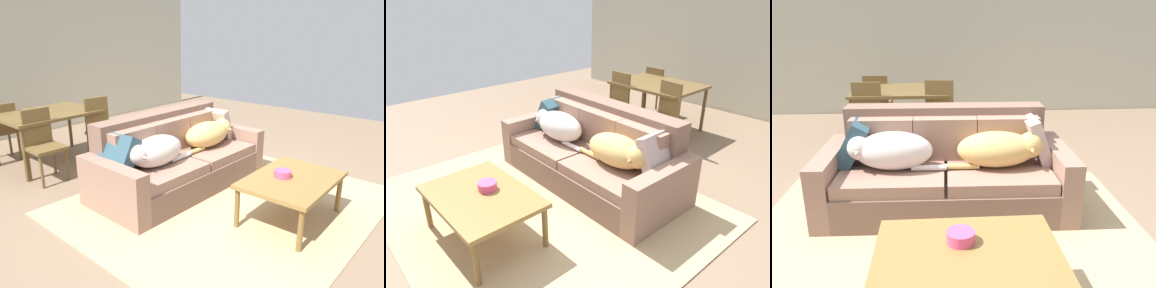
# 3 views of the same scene
# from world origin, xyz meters

# --- Properties ---
(ground_plane) EXTENTS (10.00, 10.00, 0.00)m
(ground_plane) POSITION_xyz_m (0.00, 0.00, 0.00)
(ground_plane) COLOR #826952
(back_partition) EXTENTS (8.00, 0.12, 2.70)m
(back_partition) POSITION_xyz_m (0.00, 4.00, 1.35)
(back_partition) COLOR beige
(back_partition) RESTS_ON ground
(area_rug) EXTENTS (3.32, 2.92, 0.01)m
(area_rug) POSITION_xyz_m (-0.22, -0.46, 0.01)
(area_rug) COLOR tan
(area_rug) RESTS_ON ground
(couch) EXTENTS (2.24, 1.03, 0.89)m
(couch) POSITION_xyz_m (-0.22, 0.29, 0.33)
(couch) COLOR brown
(couch) RESTS_ON ground
(dog_on_left_cushion) EXTENTS (0.85, 0.37, 0.33)m
(dog_on_left_cushion) POSITION_xyz_m (-0.70, 0.16, 0.59)
(dog_on_left_cushion) COLOR beige
(dog_on_left_cushion) RESTS_ON couch
(dog_on_right_cushion) EXTENTS (0.88, 0.40, 0.31)m
(dog_on_right_cushion) POSITION_xyz_m (0.27, 0.16, 0.58)
(dog_on_right_cushion) COLOR tan
(dog_on_right_cushion) RESTS_ON couch
(throw_pillow_by_left_arm) EXTENTS (0.35, 0.43, 0.43)m
(throw_pillow_by_left_arm) POSITION_xyz_m (-1.05, 0.36, 0.61)
(throw_pillow_by_left_arm) COLOR #30505F
(throw_pillow_by_left_arm) RESTS_ON couch
(throw_pillow_by_right_arm) EXTENTS (0.26, 0.43, 0.44)m
(throw_pillow_by_right_arm) POSITION_xyz_m (0.62, 0.32, 0.62)
(throw_pillow_by_right_arm) COLOR #B9A29B
(throw_pillow_by_right_arm) RESTS_ON couch
(coffee_table) EXTENTS (1.06, 0.74, 0.45)m
(coffee_table) POSITION_xyz_m (-0.13, -1.17, 0.41)
(coffee_table) COLOR olive
(coffee_table) RESTS_ON ground
(bowl_on_coffee_table) EXTENTS (0.17, 0.17, 0.07)m
(bowl_on_coffee_table) POSITION_xyz_m (-0.16, -1.08, 0.49)
(bowl_on_coffee_table) COLOR #EA4C7F
(bowl_on_coffee_table) RESTS_ON coffee_table
(dining_table) EXTENTS (1.28, 0.96, 0.74)m
(dining_table) POSITION_xyz_m (-0.77, 2.24, 0.68)
(dining_table) COLOR brown
(dining_table) RESTS_ON ground
(dining_chair_near_left) EXTENTS (0.41, 0.41, 0.92)m
(dining_chair_near_left) POSITION_xyz_m (-1.16, 1.70, 0.51)
(dining_chair_near_left) COLOR brown
(dining_chair_near_left) RESTS_ON ground
(dining_chair_near_right) EXTENTS (0.45, 0.45, 0.93)m
(dining_chair_near_right) POSITION_xyz_m (-0.27, 1.71, 0.51)
(dining_chair_near_right) COLOR brown
(dining_chair_near_right) RESTS_ON ground
(dining_chair_far_left) EXTENTS (0.42, 0.42, 0.86)m
(dining_chair_far_left) POSITION_xyz_m (-1.18, 2.83, 0.48)
(dining_chair_far_left) COLOR brown
(dining_chair_far_left) RESTS_ON ground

